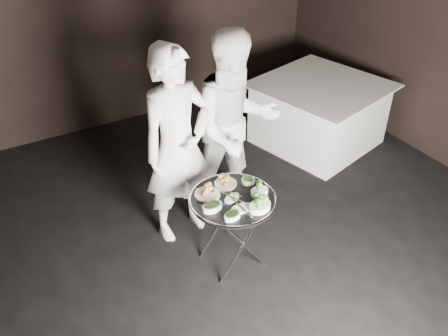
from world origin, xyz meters
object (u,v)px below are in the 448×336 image
tray_stand (233,228)px  serving_tray (233,199)px  dining_table (318,114)px  waiter_right (235,127)px  waiter_left (178,147)px

tray_stand → serving_tray: serving_tray is taller
dining_table → waiter_right: bearing=-159.6°
tray_stand → waiter_left: 0.87m
tray_stand → serving_tray: 0.32m
waiter_left → waiter_right: bearing=-3.8°
waiter_left → waiter_right: size_ratio=1.00×
waiter_right → dining_table: (1.60, 0.60, -0.55)m
tray_stand → waiter_right: bearing=57.5°
tray_stand → waiter_left: (-0.20, 0.64, 0.56)m
serving_tray → dining_table: (2.04, 1.29, -0.31)m
tray_stand → dining_table: dining_table is taller
waiter_left → dining_table: size_ratio=1.36×
serving_tray → waiter_left: (-0.20, 0.64, 0.24)m
waiter_left → tray_stand: bearing=-81.2°
tray_stand → serving_tray: bearing=180.0°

